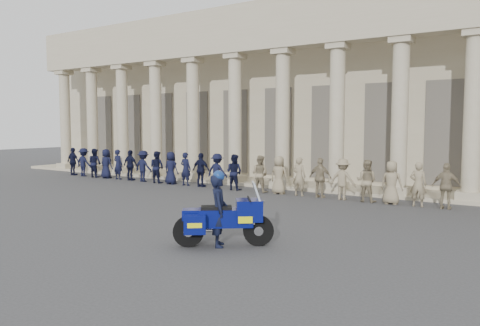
# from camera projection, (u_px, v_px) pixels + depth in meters

# --- Properties ---
(ground) EXTENTS (90.00, 90.00, 0.00)m
(ground) POSITION_uv_depth(u_px,v_px,m) (195.00, 221.00, 14.09)
(ground) COLOR #38383A
(ground) RESTS_ON ground
(building) EXTENTS (40.00, 12.50, 9.00)m
(building) POSITION_uv_depth(u_px,v_px,m) (360.00, 96.00, 26.03)
(building) COLOR tan
(building) RESTS_ON ground
(officer_rank) EXTENTS (20.85, 0.60, 1.59)m
(officer_rank) POSITION_uv_depth(u_px,v_px,m) (207.00, 170.00, 21.58)
(officer_rank) COLOR black
(officer_rank) RESTS_ON ground
(motorcycle) EXTENTS (2.03, 1.71, 1.54)m
(motorcycle) POSITION_uv_depth(u_px,v_px,m) (224.00, 219.00, 11.10)
(motorcycle) COLOR black
(motorcycle) RESTS_ON ground
(rider) EXTENTS (0.71, 0.75, 1.82)m
(rider) POSITION_uv_depth(u_px,v_px,m) (219.00, 209.00, 11.07)
(rider) COLOR black
(rider) RESTS_ON ground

